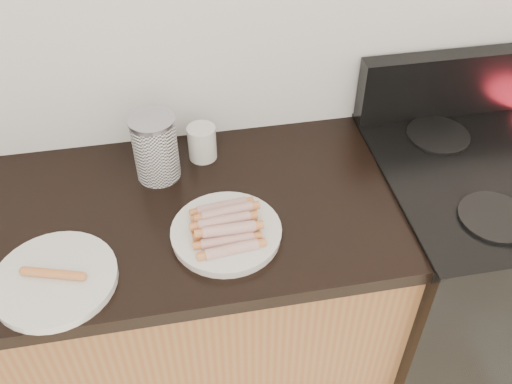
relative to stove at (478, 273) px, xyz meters
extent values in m
cube|color=silver|center=(-0.78, 0.32, 0.84)|extent=(4.00, 0.04, 2.60)
cube|color=brown|center=(-1.48, 0.01, -0.03)|extent=(2.20, 0.59, 0.86)
cube|color=black|center=(0.00, 0.00, -0.01)|extent=(0.76, 0.65, 0.90)
cube|color=black|center=(0.00, 0.28, 0.55)|extent=(0.76, 0.06, 0.20)
cylinder|color=black|center=(-0.17, -0.17, 0.46)|extent=(0.18, 0.18, 0.01)
cylinder|color=black|center=(-0.17, 0.17, 0.46)|extent=(0.18, 0.18, 0.01)
cylinder|color=white|center=(-0.83, -0.10, 0.45)|extent=(0.32, 0.32, 0.02)
cylinder|color=white|center=(-1.23, -0.17, 0.45)|extent=(0.28, 0.28, 0.02)
cylinder|color=maroon|center=(-0.83, -0.17, 0.47)|extent=(0.13, 0.03, 0.03)
cylinder|color=maroon|center=(-0.83, -0.14, 0.47)|extent=(0.13, 0.03, 0.03)
cylinder|color=maroon|center=(-0.83, -0.11, 0.47)|extent=(0.13, 0.03, 0.03)
cylinder|color=maroon|center=(-0.83, -0.08, 0.47)|extent=(0.13, 0.03, 0.03)
cylinder|color=maroon|center=(-0.83, -0.05, 0.47)|extent=(0.13, 0.03, 0.03)
cylinder|color=maroon|center=(-0.83, -0.02, 0.47)|extent=(0.13, 0.03, 0.03)
cylinder|color=maroon|center=(-0.83, -0.12, 0.50)|extent=(0.13, 0.03, 0.03)
cylinder|color=maroon|center=(-0.83, -0.10, 0.50)|extent=(0.13, 0.03, 0.03)
cylinder|color=maroon|center=(-0.83, -0.07, 0.50)|extent=(0.13, 0.03, 0.03)
cylinder|color=#C2754C|center=(-1.23, -0.17, 0.47)|extent=(0.13, 0.06, 0.02)
cylinder|color=white|center=(-0.98, 0.16, 0.53)|extent=(0.12, 0.12, 0.17)
cylinder|color=silver|center=(-0.98, 0.16, 0.62)|extent=(0.12, 0.12, 0.01)
cylinder|color=white|center=(-0.85, 0.22, 0.49)|extent=(0.09, 0.09, 0.10)
camera|label=1|loc=(-0.93, -1.03, 1.46)|focal=40.00mm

